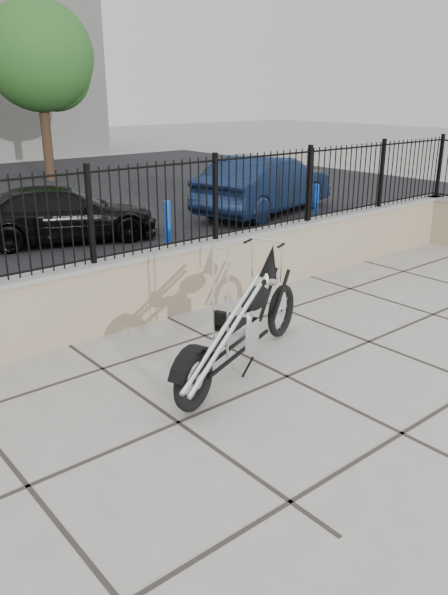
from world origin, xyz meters
name	(u,v)px	position (x,y,z in m)	size (l,w,h in m)	color
ground_plane	(287,377)	(0.00, 0.00, 0.00)	(90.00, 90.00, 0.00)	#99968E
retaining_wall	(161,283)	(0.00, 2.50, 0.48)	(14.00, 0.36, 0.96)	gray
iron_fence	(158,207)	(0.00, 2.50, 1.56)	(14.00, 0.08, 1.20)	black
chopper_motorcycle	(241,304)	(-0.28, 0.47, 0.80)	(2.66, 0.47, 1.60)	black
car_black	(62,214)	(0.87, 7.49, 0.58)	(1.62, 3.98, 1.16)	black
car_blue	(266,185)	(6.25, 6.91, 0.75)	(1.58, 4.53, 1.49)	#101E3D
bollard_b	(168,228)	(1.92, 5.10, 0.53)	(0.13, 0.13, 1.06)	#0B2AB3
bollard_c	(316,204)	(6.35, 5.24, 0.47)	(0.11, 0.11, 0.94)	blue
tree_right	(38,50)	(4.45, 16.19, 4.33)	(3.66, 3.66, 6.18)	#382619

